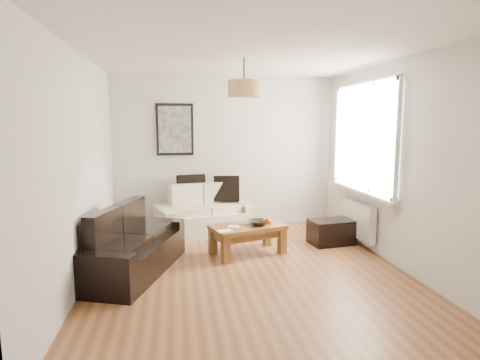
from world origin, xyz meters
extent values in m
plane|color=brown|center=(0.00, 0.00, 0.00)|extent=(4.50, 4.50, 0.00)
cube|color=white|center=(1.82, 0.80, 0.38)|extent=(0.10, 0.90, 0.52)
cylinder|color=tan|center=(0.00, 0.30, 2.23)|extent=(0.40, 0.40, 0.20)
cube|color=black|center=(1.45, 0.91, 0.18)|extent=(0.69, 0.50, 0.37)
cube|color=black|center=(-0.60, 1.97, 0.72)|extent=(0.48, 0.22, 0.46)
cube|color=black|center=(-0.01, 1.97, 0.71)|extent=(0.45, 0.19, 0.43)
imported|color=black|center=(0.27, 0.64, 0.44)|extent=(0.28, 0.28, 0.07)
sphere|color=#FF5D15|center=(0.42, 0.68, 0.45)|extent=(0.08, 0.08, 0.08)
sphere|color=#E04A12|center=(0.46, 0.73, 0.45)|extent=(0.07, 0.07, 0.06)
sphere|color=orange|center=(0.37, 0.72, 0.45)|extent=(0.08, 0.08, 0.06)
cube|color=white|center=(-0.24, 0.40, 0.41)|extent=(0.23, 0.18, 0.01)
camera|label=1|loc=(-0.85, -4.67, 1.81)|focal=30.04mm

